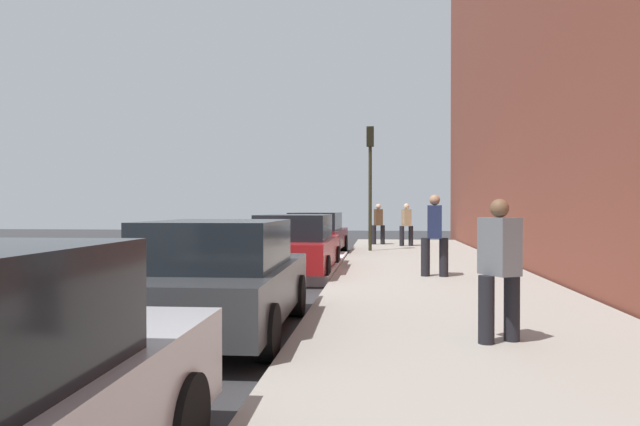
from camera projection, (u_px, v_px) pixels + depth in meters
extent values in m
plane|color=#333335|center=(293.00, 278.00, 13.37)|extent=(56.00, 56.00, 0.00)
cube|color=#A39E93|center=(434.00, 277.00, 13.02)|extent=(28.00, 4.60, 0.15)
cube|color=gold|center=(164.00, 276.00, 13.72)|extent=(28.00, 0.14, 0.01)
cube|color=white|center=(330.00, 265.00, 15.29)|extent=(6.87, 0.56, 0.22)
cylinder|color=black|center=(180.00, 425.00, 3.51)|extent=(0.65, 0.24, 0.64)
cylinder|color=black|center=(191.00, 294.00, 8.81)|extent=(0.64, 0.23, 0.64)
cylinder|color=black|center=(297.00, 295.00, 8.67)|extent=(0.64, 0.23, 0.64)
cylinder|color=black|center=(118.00, 330.00, 6.24)|extent=(0.64, 0.23, 0.64)
cylinder|color=black|center=(267.00, 332.00, 6.10)|extent=(0.64, 0.23, 0.64)
cube|color=#383A3D|center=(222.00, 289.00, 7.45)|extent=(4.20, 1.90, 0.64)
cube|color=black|center=(218.00, 244.00, 7.24)|extent=(2.20, 1.65, 0.60)
cylinder|color=black|center=(274.00, 257.00, 15.32)|extent=(0.64, 0.22, 0.64)
cylinder|color=black|center=(335.00, 258.00, 15.14)|extent=(0.64, 0.22, 0.64)
cylinder|color=black|center=(250.00, 269.00, 12.49)|extent=(0.64, 0.22, 0.64)
cylinder|color=black|center=(325.00, 270.00, 12.31)|extent=(0.64, 0.22, 0.64)
cube|color=maroon|center=(296.00, 252.00, 13.81)|extent=(4.59, 1.81, 0.64)
cube|color=black|center=(295.00, 227.00, 13.58)|extent=(2.39, 1.60, 0.60)
cylinder|color=black|center=(300.00, 243.00, 21.30)|extent=(0.65, 0.24, 0.64)
cylinder|color=black|center=(344.00, 244.00, 21.08)|extent=(0.65, 0.24, 0.64)
cylinder|color=black|center=(285.00, 249.00, 18.44)|extent=(0.65, 0.24, 0.64)
cylinder|color=black|center=(336.00, 250.00, 18.22)|extent=(0.65, 0.24, 0.64)
cube|color=maroon|center=(317.00, 239.00, 19.76)|extent=(4.71, 1.92, 0.64)
cube|color=black|center=(316.00, 221.00, 19.52)|extent=(2.46, 1.66, 0.60)
cylinder|color=black|center=(425.00, 257.00, 12.51)|extent=(0.20, 0.20, 0.86)
cylinder|color=black|center=(444.00, 257.00, 12.43)|extent=(0.20, 0.20, 0.86)
cube|color=#1E284C|center=(435.00, 222.00, 12.46)|extent=(0.52, 0.35, 0.73)
sphere|color=tan|center=(435.00, 200.00, 12.46)|extent=(0.24, 0.24, 0.24)
cylinder|color=black|center=(512.00, 308.00, 6.43)|extent=(0.18, 0.18, 0.77)
cylinder|color=black|center=(486.00, 310.00, 6.29)|extent=(0.18, 0.18, 0.77)
cube|color=slate|center=(499.00, 246.00, 6.35)|extent=(0.52, 0.45, 0.65)
sphere|color=brown|center=(499.00, 208.00, 6.35)|extent=(0.21, 0.21, 0.21)
cylinder|color=black|center=(402.00, 236.00, 22.42)|extent=(0.19, 0.19, 0.80)
cylinder|color=black|center=(411.00, 236.00, 22.47)|extent=(0.19, 0.19, 0.80)
cube|color=tan|center=(406.00, 217.00, 22.44)|extent=(0.52, 0.40, 0.68)
sphere|color=beige|center=(406.00, 206.00, 22.44)|extent=(0.22, 0.22, 0.22)
cylinder|color=black|center=(383.00, 235.00, 23.44)|extent=(0.19, 0.19, 0.80)
cylinder|color=black|center=(374.00, 235.00, 23.40)|extent=(0.19, 0.19, 0.80)
cube|color=brown|center=(378.00, 217.00, 23.41)|extent=(0.51, 0.38, 0.68)
sphere|color=beige|center=(378.00, 206.00, 23.41)|extent=(0.22, 0.22, 0.22)
cylinder|color=#2D2D19|center=(370.00, 199.00, 19.97)|extent=(0.12, 0.12, 3.72)
cube|color=black|center=(370.00, 137.00, 19.95)|extent=(0.26, 0.26, 0.70)
sphere|color=red|center=(370.00, 131.00, 20.09)|extent=(0.14, 0.14, 0.14)
sphere|color=orange|center=(370.00, 137.00, 20.10)|extent=(0.14, 0.14, 0.14)
sphere|color=green|center=(370.00, 144.00, 20.10)|extent=(0.14, 0.14, 0.14)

